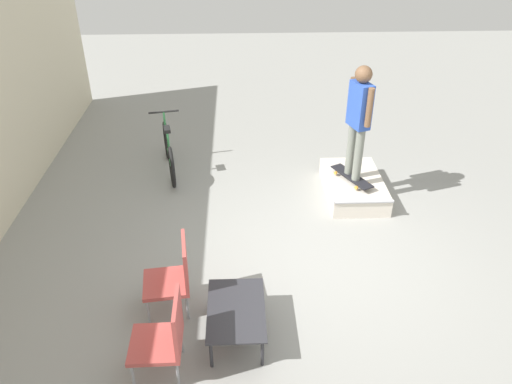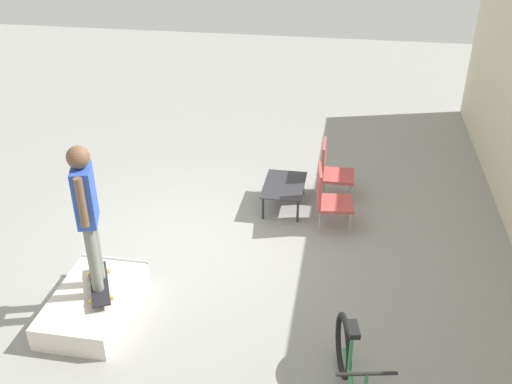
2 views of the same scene
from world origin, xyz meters
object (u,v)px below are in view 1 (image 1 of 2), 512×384
Objects in this scene: skate_ramp_box at (353,186)px; skateboard_on_ramp at (352,177)px; coffee_table at (236,311)px; person_skater at (359,114)px; patio_chair_right at (174,275)px; bicycle at (169,152)px; patio_chair_left at (165,336)px.

skate_ramp_box is 0.26m from skateboard_on_ramp.
skate_ramp_box is 1.48× the size of coffee_table.
skateboard_on_ramp is 3.34m from coffee_table.
skate_ramp_box is 1.29m from person_skater.
coffee_table reaches higher than skate_ramp_box.
skate_ramp_box is 3.47m from coffee_table.
person_skater is 1.88× the size of patio_chair_right.
skate_ramp_box is at bearing -118.02° from bicycle.
person_skater is (-0.00, 0.00, 1.05)m from skateboard_on_ramp.
patio_chair_left reaches higher than coffee_table.
skateboard_on_ramp is 4.12m from patio_chair_left.
coffee_table is at bearing 146.73° from skate_ramp_box.
skate_ramp_box is 1.69× the size of skateboard_on_ramp.
patio_chair_left is at bearing 122.36° from coffee_table.
patio_chair_left is at bearing 142.08° from skate_ramp_box.
coffee_table is at bearing 50.13° from patio_chair_right.
bicycle is at bearing 16.72° from coffee_table.
coffee_table is 1.03× the size of patio_chair_right.
patio_chair_right is (-2.43, 2.60, 0.34)m from skate_ramp_box.
patio_chair_right reaches higher than coffee_table.
bicycle reaches higher than patio_chair_right.
skateboard_on_ramp is (-0.09, 0.07, 0.23)m from skate_ramp_box.
bicycle is at bearing 73.42° from skate_ramp_box.
person_skater is at bearing 153.27° from skateboard_on_ramp.
bicycle is at bearing 52.66° from person_skater.
person_skater reaches higher than patio_chair_right.
person_skater reaches higher than skateboard_on_ramp.
coffee_table is 0.84m from patio_chair_left.
skate_ramp_box is 1.53× the size of patio_chair_left.
skate_ramp_box is at bearing -54.99° from person_skater.
bicycle reaches higher than patio_chair_left.
patio_chair_right is at bearing 106.02° from skateboard_on_ramp.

